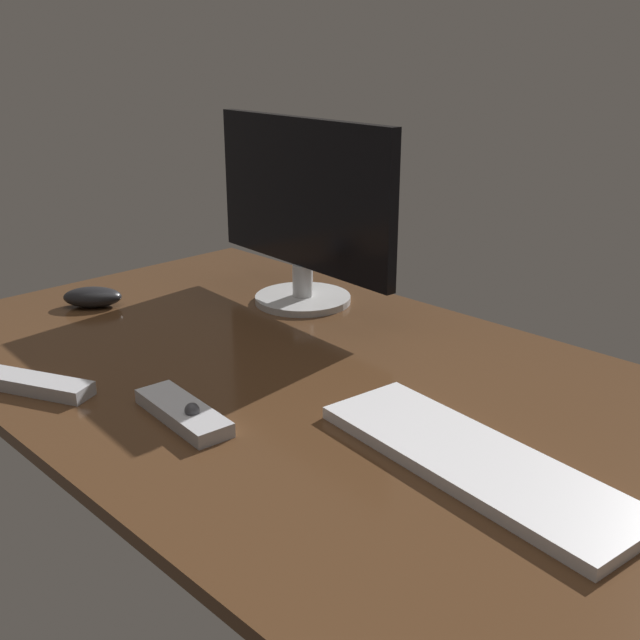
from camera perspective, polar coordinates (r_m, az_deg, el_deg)
desk at (r=122.76cm, az=-1.81°, el=-4.25°), size 140.00×84.00×2.00cm
monitor at (r=149.88cm, az=-1.36°, el=8.24°), size 50.62×19.54×36.79cm
keyboard at (r=97.18cm, az=11.58°, el=-10.38°), size 45.21×19.46×1.71cm
computer_mouse at (r=158.25cm, az=-16.78°, el=1.67°), size 12.53×12.72×3.97cm
media_remote at (r=108.06cm, az=-10.27°, el=-6.87°), size 18.58×7.32×3.51cm
tv_remote at (r=123.00cm, az=-20.82°, el=-4.53°), size 19.61×12.37×2.10cm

